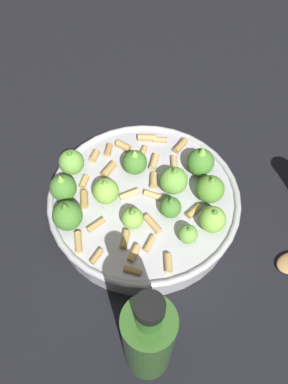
# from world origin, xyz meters

# --- Properties ---
(ground_plane) EXTENTS (2.40, 2.40, 0.00)m
(ground_plane) POSITION_xyz_m (0.00, 0.00, 0.00)
(ground_plane) COLOR black
(cooking_pan) EXTENTS (0.32, 0.32, 0.11)m
(cooking_pan) POSITION_xyz_m (-0.00, 0.00, 0.04)
(cooking_pan) COLOR #B7B7BC
(cooking_pan) RESTS_ON ground
(olive_oil_bottle) EXTENTS (0.06, 0.06, 0.22)m
(olive_oil_bottle) POSITION_xyz_m (-0.20, -0.13, 0.09)
(olive_oil_bottle) COLOR #336023
(olive_oil_bottle) RESTS_ON ground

